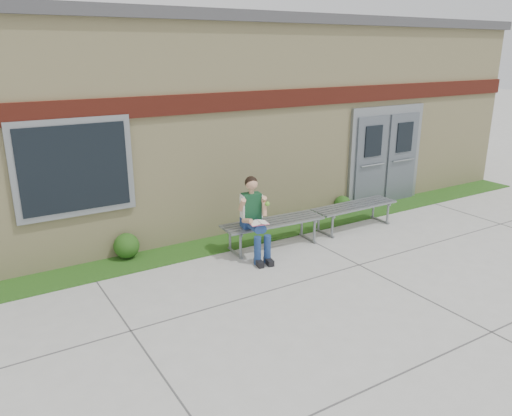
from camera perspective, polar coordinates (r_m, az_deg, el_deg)
ground at (r=7.81m, az=8.78°, el=-9.31°), size 80.00×80.00×0.00m
grass_strip at (r=9.75m, az=-1.10°, el=-3.44°), size 16.00×0.80×0.02m
school_building at (r=12.22m, az=-9.41°, el=10.77°), size 16.20×6.22×4.20m
bench_left at (r=9.23m, az=1.95°, el=-2.16°), size 1.98×0.66×0.51m
bench_right at (r=10.41m, az=11.17°, el=-0.23°), size 1.90×0.54×0.49m
girl at (r=8.66m, az=-0.17°, el=-0.91°), size 0.51×0.87×1.43m
shrub_mid at (r=9.03m, az=-14.58°, el=-4.20°), size 0.45×0.45×0.45m
shrub_east at (r=11.37m, az=9.85°, el=0.46°), size 0.37×0.37×0.37m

